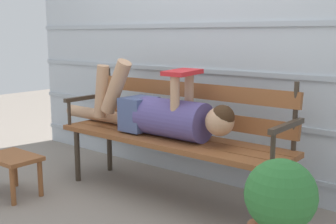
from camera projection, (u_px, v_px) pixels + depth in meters
The scene contains 6 objects.
ground_plane at pixel (159, 202), 3.03m from camera, with size 12.00×12.00×0.00m, color gray.
house_siding at pixel (211, 48), 3.33m from camera, with size 4.19×0.08×2.14m.
park_bench at pixel (174, 129), 3.07m from camera, with size 1.82×0.47×0.89m.
reclining_person at pixel (159, 113), 3.05m from camera, with size 1.69×0.27×0.55m.
footstool at pixel (13, 163), 3.12m from camera, with size 0.42×0.28×0.30m.
potted_plant at pixel (279, 221), 1.96m from camera, with size 0.33×0.33×0.62m.
Camera 1 is at (1.86, -2.19, 1.17)m, focal length 45.44 mm.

